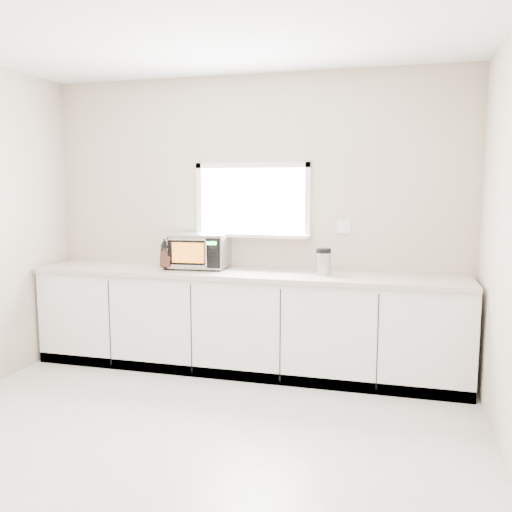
% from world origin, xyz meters
% --- Properties ---
extents(ground, '(4.00, 4.00, 0.00)m').
position_xyz_m(ground, '(0.00, 0.00, 0.00)').
color(ground, beige).
rests_on(ground, ground).
extents(back_wall, '(4.00, 0.17, 2.70)m').
position_xyz_m(back_wall, '(0.00, 2.00, 1.36)').
color(back_wall, beige).
rests_on(back_wall, ground).
extents(cabinets, '(3.92, 0.60, 0.88)m').
position_xyz_m(cabinets, '(0.00, 1.70, 0.44)').
color(cabinets, white).
rests_on(cabinets, ground).
extents(countertop, '(3.92, 0.64, 0.04)m').
position_xyz_m(countertop, '(0.00, 1.69, 0.90)').
color(countertop, beige).
rests_on(countertop, cabinets).
extents(microwave, '(0.53, 0.44, 0.33)m').
position_xyz_m(microwave, '(-0.46, 1.79, 1.09)').
color(microwave, black).
rests_on(microwave, countertop).
extents(knife_block, '(0.12, 0.21, 0.29)m').
position_xyz_m(knife_block, '(-0.72, 1.64, 1.04)').
color(knife_block, '#442718').
rests_on(knife_block, countertop).
extents(cutting_board, '(0.34, 0.08, 0.33)m').
position_xyz_m(cutting_board, '(-0.53, 1.94, 1.09)').
color(cutting_board, '#9E713D').
rests_on(cutting_board, countertop).
extents(coffee_grinder, '(0.14, 0.14, 0.23)m').
position_xyz_m(coffee_grinder, '(0.71, 1.73, 1.04)').
color(coffee_grinder, '#AAADB1').
rests_on(coffee_grinder, countertop).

